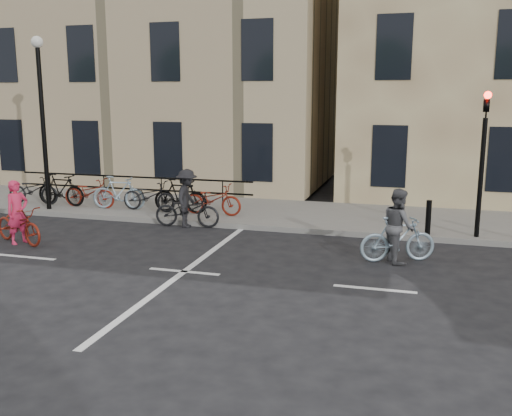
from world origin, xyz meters
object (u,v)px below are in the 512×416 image
(traffic_light, at_px, (483,146))
(cyclist_grey, at_px, (398,232))
(cyclist_pink, at_px, (18,222))
(cyclist_dark, at_px, (187,204))
(lamp_post, at_px, (41,102))

(traffic_light, relative_size, cyclist_grey, 2.18)
(cyclist_grey, bearing_deg, cyclist_pink, 74.10)
(traffic_light, distance_m, cyclist_pink, 11.79)
(cyclist_dark, bearing_deg, lamp_post, 77.64)
(lamp_post, distance_m, cyclist_grey, 11.43)
(traffic_light, xyz_separation_m, cyclist_pink, (-11.16, -3.30, -1.89))
(lamp_post, bearing_deg, traffic_light, -0.27)
(cyclist_dark, bearing_deg, cyclist_pink, 123.52)
(traffic_light, relative_size, lamp_post, 0.74)
(cyclist_pink, height_order, cyclist_grey, cyclist_grey)
(cyclist_grey, height_order, cyclist_dark, cyclist_grey)
(lamp_post, bearing_deg, cyclist_dark, -5.79)
(traffic_light, distance_m, lamp_post, 12.74)
(traffic_light, height_order, cyclist_pink, traffic_light)
(traffic_light, xyz_separation_m, lamp_post, (-12.70, 0.06, 1.04))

